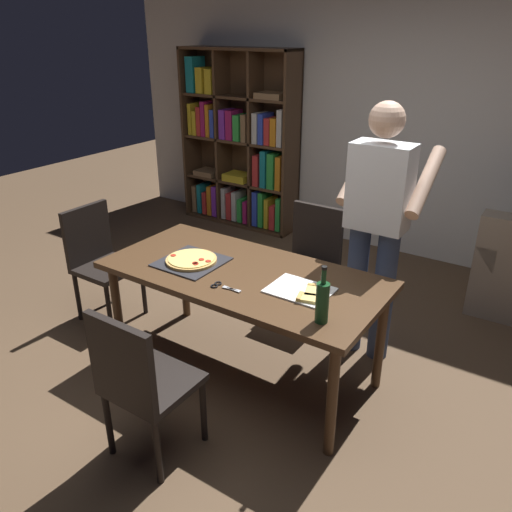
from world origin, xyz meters
The scene contains 12 objects.
ground_plane centered at (0.00, 0.00, 0.00)m, with size 12.00×12.00×0.00m, color brown.
back_wall centered at (0.00, 2.60, 1.40)m, with size 6.40×0.10×2.80m, color silver.
dining_table centered at (0.00, 0.00, 0.68)m, with size 1.78×0.85×0.75m.
chair_near_camera centered at (0.00, -0.91, 0.51)m, with size 0.42×0.42×0.90m.
chair_far_side centered at (0.00, 0.91, 0.51)m, with size 0.42×0.42×0.90m.
chair_left_end centered at (-1.37, 0.00, 0.51)m, with size 0.42×0.42×0.90m.
bookshelf centered at (-1.69, 2.37, 0.90)m, with size 1.40×0.35×1.95m.
person_serving_pizza centered at (0.59, 0.69, 1.00)m, with size 0.55×0.54×1.75m.
pepperoni_pizza_on_tray centered at (-0.35, -0.08, 0.77)m, with size 0.39×0.39×0.04m.
pizza_slices_on_towel centered at (0.45, -0.04, 0.76)m, with size 0.37×0.28×0.03m.
wine_bottle centered at (0.68, -0.26, 0.87)m, with size 0.07×0.07×0.32m.
kitchen_scissors centered at (0.02, -0.24, 0.76)m, with size 0.19×0.09×0.01m.
Camera 1 is at (1.65, -2.32, 2.14)m, focal length 35.67 mm.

